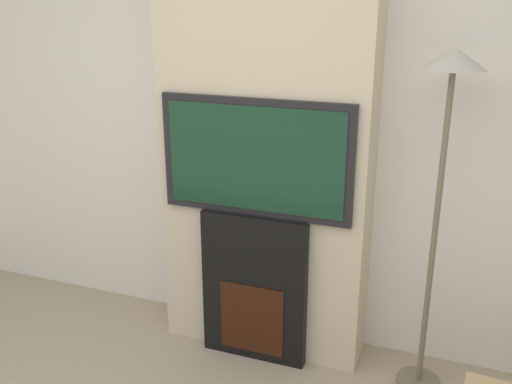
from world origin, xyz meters
TOP-DOWN VIEW (x-y plane):
  - wall_back at (0.00, 2.03)m, footprint 6.00×0.06m
  - chimney_breast at (0.00, 1.84)m, footprint 1.19×0.32m
  - fireplace at (0.00, 1.68)m, footprint 0.62×0.15m
  - television at (0.00, 1.68)m, footprint 1.07×0.07m
  - floor_lamp at (0.95, 1.72)m, footprint 0.29×0.29m

SIDE VIEW (x-z plane):
  - fireplace at x=0.00m, z-range 0.00..0.89m
  - television at x=0.00m, z-range 0.89..1.54m
  - wall_back at x=0.00m, z-range 0.00..2.70m
  - chimney_breast at x=0.00m, z-range 0.00..2.70m
  - floor_lamp at x=0.95m, z-range 0.52..2.34m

